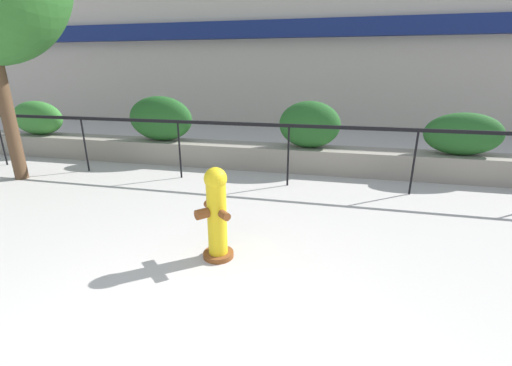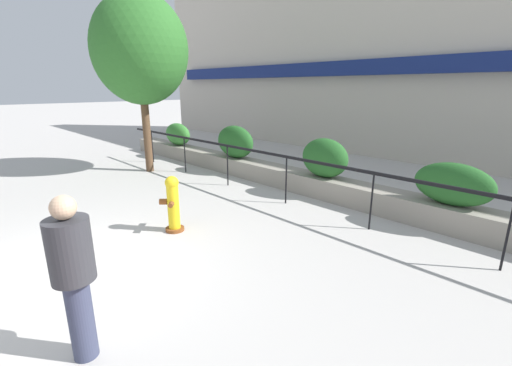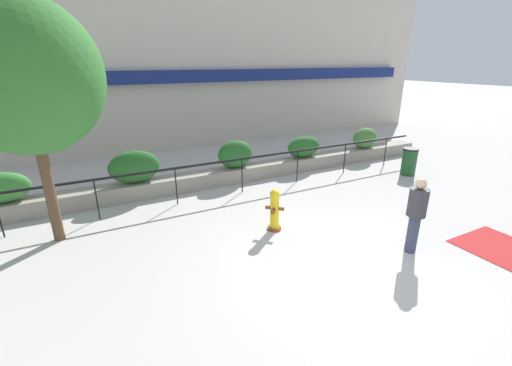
{
  "view_description": "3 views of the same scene",
  "coord_description": "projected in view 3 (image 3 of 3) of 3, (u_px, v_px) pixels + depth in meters",
  "views": [
    {
      "loc": [
        0.79,
        -1.16,
        2.08
      ],
      "look_at": [
        -0.31,
        3.63,
        0.43
      ],
      "focal_mm": 24.0,
      "sensor_mm": 36.0,
      "label": 1
    },
    {
      "loc": [
        5.03,
        -0.94,
        2.66
      ],
      "look_at": [
        -0.03,
        3.95,
        0.68
      ],
      "focal_mm": 24.0,
      "sensor_mm": 36.0,
      "label": 2
    },
    {
      "loc": [
        -4.48,
        -4.49,
        4.05
      ],
      "look_at": [
        -0.35,
        3.28,
        0.89
      ],
      "focal_mm": 24.0,
      "sensor_mm": 36.0,
      "label": 3
    }
  ],
  "objects": [
    {
      "name": "hedge_bush_4",
      "position": [
        365.0,
        138.0,
        14.56
      ],
      "size": [
        1.18,
        0.7,
        0.87
      ],
      "primitive_type": "ellipsoid",
      "color": "#427538",
      "rests_on": "planter_wall_low"
    },
    {
      "name": "planter_wall_low",
      "position": [
        229.0,
        175.0,
        11.99
      ],
      "size": [
        18.0,
        0.7,
        0.5
      ],
      "primitive_type": "cube",
      "color": "gray",
      "rests_on": "ground"
    },
    {
      "name": "street_tree",
      "position": [
        25.0,
        77.0,
        6.96
      ],
      "size": [
        3.08,
        2.77,
        5.36
      ],
      "color": "brown",
      "rests_on": "ground"
    },
    {
      "name": "trash_bin",
      "position": [
        409.0,
        162.0,
        12.69
      ],
      "size": [
        0.55,
        0.55,
        1.01
      ],
      "color": "#1E5128",
      "rests_on": "ground"
    },
    {
      "name": "hedge_bush_0",
      "position": [
        0.0,
        188.0,
        8.91
      ],
      "size": [
        1.4,
        0.61,
        0.83
      ],
      "primitive_type": "ellipsoid",
      "color": "#387F33",
      "rests_on": "planter_wall_low"
    },
    {
      "name": "hedge_bush_2",
      "position": [
        235.0,
        154.0,
        11.86
      ],
      "size": [
        1.26,
        0.7,
        0.96
      ],
      "primitive_type": "ellipsoid",
      "color": "#235B23",
      "rests_on": "planter_wall_low"
    },
    {
      "name": "building_facade",
      "position": [
        174.0,
        62.0,
        15.7
      ],
      "size": [
        30.0,
        1.36,
        8.0
      ],
      "color": "beige",
      "rests_on": "ground"
    },
    {
      "name": "pedestrian",
      "position": [
        416.0,
        211.0,
        7.37
      ],
      "size": [
        0.55,
        0.55,
        1.73
      ],
      "color": "#383D56",
      "rests_on": "ground"
    },
    {
      "name": "fence_railing_segment",
      "position": [
        242.0,
        162.0,
        10.81
      ],
      "size": [
        15.0,
        0.05,
        1.15
      ],
      "color": "black",
      "rests_on": "ground"
    },
    {
      "name": "hedge_bush_3",
      "position": [
        304.0,
        147.0,
        13.17
      ],
      "size": [
        1.41,
        0.59,
        0.81
      ],
      "primitive_type": "ellipsoid",
      "color": "#235B23",
      "rests_on": "planter_wall_low"
    },
    {
      "name": "fire_hydrant",
      "position": [
        275.0,
        210.0,
        8.5
      ],
      "size": [
        0.5,
        0.5,
        1.08
      ],
      "color": "brown",
      "rests_on": "ground"
    },
    {
      "name": "tactile_warning_pad",
      "position": [
        501.0,
        248.0,
        7.81
      ],
      "size": [
        1.62,
        1.62,
        0.01
      ],
      "primitive_type": "cube",
      "color": "#B22323",
      "rests_on": "ground"
    },
    {
      "name": "ground_plane",
      "position": [
        345.0,
        268.0,
        7.08
      ],
      "size": [
        120.0,
        120.0,
        0.0
      ],
      "primitive_type": "plane",
      "color": "#BCB7B2"
    },
    {
      "name": "hedge_bush_1",
      "position": [
        134.0,
        167.0,
        10.37
      ],
      "size": [
        1.52,
        0.65,
        1.0
      ],
      "primitive_type": "ellipsoid",
      "color": "#235B23",
      "rests_on": "planter_wall_low"
    }
  ]
}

